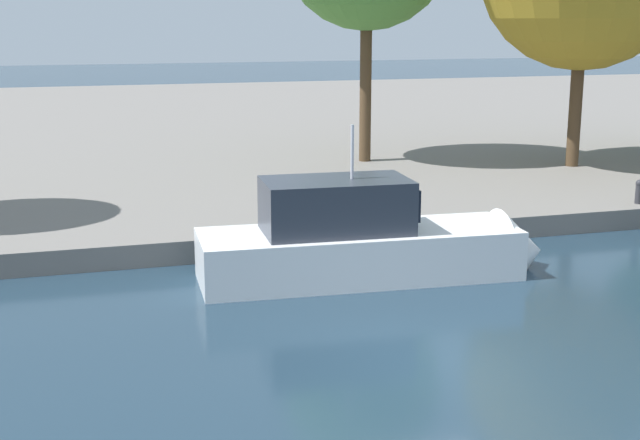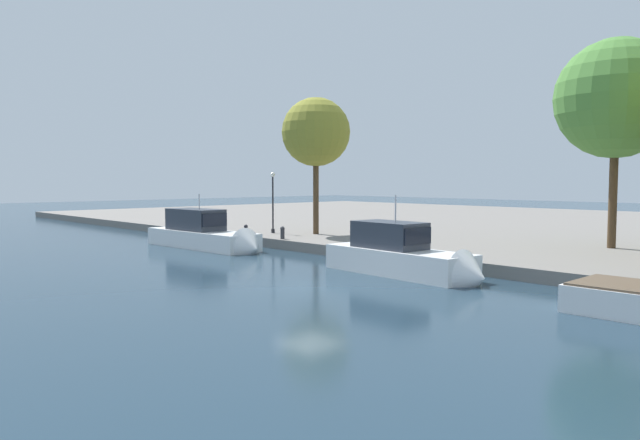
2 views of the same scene
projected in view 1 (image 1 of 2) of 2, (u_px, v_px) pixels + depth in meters
name	position (u px, v px, depth m)	size (l,w,h in m)	color
ground_plane	(438.00, 359.00, 16.91)	(220.00, 220.00, 0.00)	#1E3342
dock_promenade	(184.00, 126.00, 49.96)	(120.00, 55.00, 0.65)	slate
motor_yacht_1	(378.00, 248.00, 22.13)	(9.15, 2.93, 4.66)	white
mooring_bollard_1	(639.00, 191.00, 27.74)	(0.25, 0.25, 0.78)	#2D2D33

